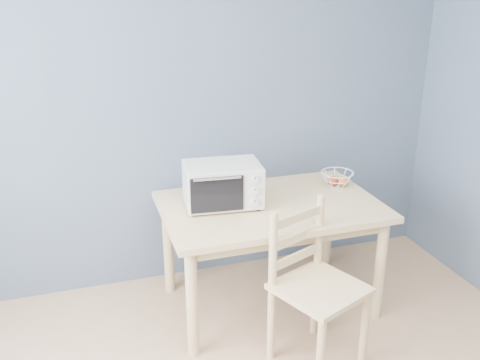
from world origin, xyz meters
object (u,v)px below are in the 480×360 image
object	(u,v)px
toaster_oven	(220,184)
fruit_basket	(337,179)
dining_table	(270,218)
dining_chair	(314,289)

from	to	relation	value
toaster_oven	fruit_basket	xyz separation A→B (m)	(0.87, 0.08, -0.09)
toaster_oven	dining_table	bearing A→B (deg)	-6.65
dining_chair	toaster_oven	bearing A→B (deg)	95.51
fruit_basket	dining_chair	distance (m)	0.97
dining_table	dining_chair	size ratio (longest dim) A/B	1.48
toaster_oven	fruit_basket	distance (m)	0.88
dining_table	fruit_basket	xyz separation A→B (m)	(0.55, 0.15, 0.15)
dining_table	toaster_oven	world-z (taller)	toaster_oven
fruit_basket	dining_chair	world-z (taller)	dining_chair
fruit_basket	dining_chair	xyz separation A→B (m)	(-0.51, -0.75, -0.34)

